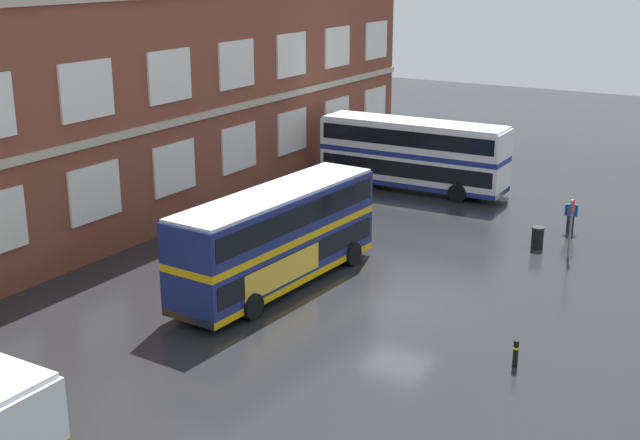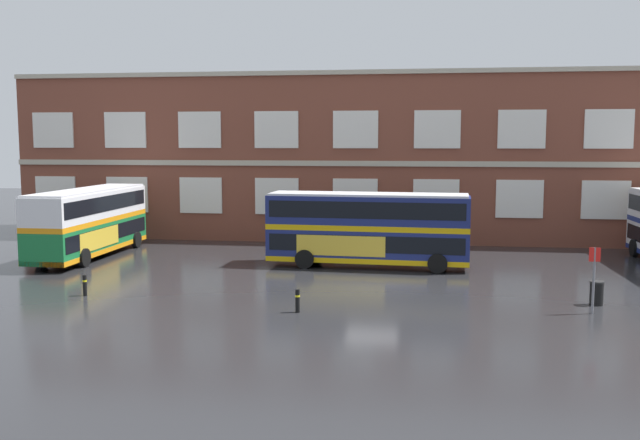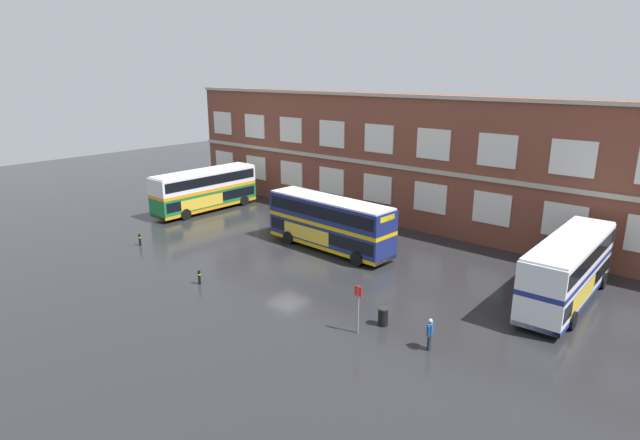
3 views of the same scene
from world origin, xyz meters
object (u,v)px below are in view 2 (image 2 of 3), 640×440
object	(u,v)px
bus_stand_flag	(594,274)
double_decker_near	(89,221)
safety_bollard_west	(298,301)
safety_bollard_east	(85,285)
station_litter_bin	(596,293)
double_decker_middle	(368,228)

from	to	relation	value
bus_stand_flag	double_decker_near	bearing A→B (deg)	158.62
bus_stand_flag	safety_bollard_west	distance (m)	11.96
bus_stand_flag	safety_bollard_west	xyz separation A→B (m)	(-11.81, -1.45, -1.14)
safety_bollard_west	double_decker_near	bearing A→B (deg)	141.17
double_decker_near	safety_bollard_east	world-z (taller)	double_decker_near
station_litter_bin	safety_bollard_east	world-z (taller)	station_litter_bin
station_litter_bin	bus_stand_flag	bearing A→B (deg)	-108.03
double_decker_middle	safety_bollard_east	size ratio (longest dim) A/B	11.71
bus_stand_flag	safety_bollard_east	world-z (taller)	bus_stand_flag
double_decker_middle	safety_bollard_east	bearing A→B (deg)	-142.71
safety_bollard_west	safety_bollard_east	world-z (taller)	same
station_litter_bin	safety_bollard_west	size ratio (longest dim) A/B	1.08
station_litter_bin	safety_bollard_east	xyz separation A→B (m)	(-22.34, -1.38, -0.03)
safety_bollard_east	bus_stand_flag	bearing A→B (deg)	-0.64
bus_stand_flag	double_decker_middle	bearing A→B (deg)	136.04
station_litter_bin	double_decker_middle	bearing A→B (deg)	142.84
double_decker_near	bus_stand_flag	world-z (taller)	double_decker_near
double_decker_near	station_litter_bin	size ratio (longest dim) A/B	10.70
bus_stand_flag	station_litter_bin	world-z (taller)	bus_stand_flag
double_decker_near	double_decker_middle	world-z (taller)	same
double_decker_middle	safety_bollard_west	bearing A→B (deg)	-100.67
bus_stand_flag	station_litter_bin	size ratio (longest dim) A/B	2.62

